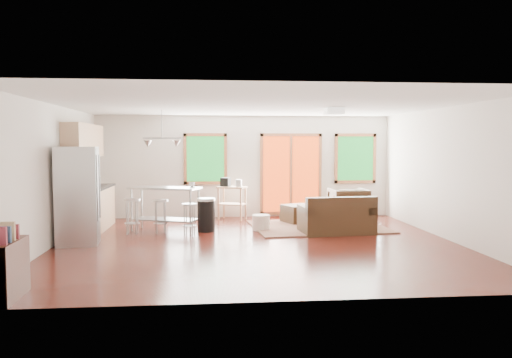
{
  "coord_description": "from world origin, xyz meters",
  "views": [
    {
      "loc": [
        -0.88,
        -9.27,
        1.87
      ],
      "look_at": [
        0.0,
        0.3,
        1.2
      ],
      "focal_mm": 35.0,
      "sensor_mm": 36.0,
      "label": 1
    }
  ],
  "objects": [
    {
      "name": "bar_stool_a",
      "position": [
        -2.51,
        1.23,
        0.55
      ],
      "size": [
        0.36,
        0.36,
        0.74
      ],
      "rotation": [
        0.0,
        0.0,
        -0.02
      ],
      "color": "#B7BABC",
      "rests_on": "floor"
    },
    {
      "name": "coffee_table",
      "position": [
        1.71,
        1.64,
        0.32
      ],
      "size": [
        1.04,
        0.76,
        0.37
      ],
      "rotation": [
        0.0,
        0.0,
        0.24
      ],
      "color": "#331810",
      "rests_on": "floor"
    },
    {
      "name": "right_wall",
      "position": [
        3.76,
        0.0,
        1.3
      ],
      "size": [
        0.02,
        7.0,
        2.6
      ],
      "primitive_type": "cube",
      "color": "beige",
      "rests_on": "ground"
    },
    {
      "name": "bookshelf",
      "position": [
        -3.35,
        -3.1,
        0.37
      ],
      "size": [
        0.33,
        0.81,
        0.94
      ],
      "rotation": [
        0.0,
        0.0,
        0.03
      ],
      "color": "#331810",
      "rests_on": "floor"
    },
    {
      "name": "pendant_light",
      "position": [
        -1.9,
        1.5,
        1.9
      ],
      "size": [
        0.8,
        0.18,
        0.79
      ],
      "color": "gray",
      "rests_on": "ceiling"
    },
    {
      "name": "trash_can",
      "position": [
        -0.97,
        1.4,
        0.36
      ],
      "size": [
        0.42,
        0.42,
        0.72
      ],
      "rotation": [
        0.0,
        0.0,
        -0.09
      ],
      "color": "black",
      "rests_on": "floor"
    },
    {
      "name": "window_right",
      "position": [
        2.9,
        3.46,
        1.5
      ],
      "size": [
        1.1,
        0.05,
        1.3
      ],
      "color": "#12511B",
      "rests_on": "back_wall"
    },
    {
      "name": "kitchen_cart",
      "position": [
        -0.36,
        3.03,
        0.71
      ],
      "size": [
        0.8,
        0.67,
        1.04
      ],
      "rotation": [
        0.0,
        0.0,
        -0.41
      ],
      "color": "tan",
      "rests_on": "floor"
    },
    {
      "name": "cabinets",
      "position": [
        -3.49,
        1.7,
        0.93
      ],
      "size": [
        0.64,
        2.24,
        2.3
      ],
      "color": "tan",
      "rests_on": "floor"
    },
    {
      "name": "ceiling_flush",
      "position": [
        1.6,
        0.6,
        2.53
      ],
      "size": [
        0.35,
        0.35,
        0.12
      ],
      "primitive_type": "cube",
      "color": "white",
      "rests_on": "ceiling"
    },
    {
      "name": "refrigerator",
      "position": [
        -3.34,
        0.25,
        0.91
      ],
      "size": [
        0.82,
        0.79,
        1.83
      ],
      "rotation": [
        0.0,
        0.0,
        0.12
      ],
      "color": "#B7BABC",
      "rests_on": "floor"
    },
    {
      "name": "ottoman",
      "position": [
        1.2,
        2.33,
        0.22
      ],
      "size": [
        0.84,
        0.84,
        0.43
      ],
      "primitive_type": "cube",
      "rotation": [
        0.0,
        0.0,
        0.37
      ],
      "color": "black",
      "rests_on": "floor"
    },
    {
      "name": "book",
      "position": [
        2.02,
        1.87,
        0.54
      ],
      "size": [
        0.2,
        0.07,
        0.27
      ],
      "primitive_type": "imported",
      "rotation": [
        0.0,
        0.0,
        -0.25
      ],
      "color": "maroon",
      "rests_on": "coffee_table"
    },
    {
      "name": "front_wall",
      "position": [
        0.0,
        -3.51,
        1.3
      ],
      "size": [
        7.5,
        0.02,
        2.6
      ],
      "primitive_type": "cube",
      "color": "beige",
      "rests_on": "ground"
    },
    {
      "name": "loveseat",
      "position": [
        1.77,
        0.92,
        0.31
      ],
      "size": [
        1.55,
        0.96,
        0.8
      ],
      "rotation": [
        0.0,
        0.0,
        0.08
      ],
      "color": "black",
      "rests_on": "floor"
    },
    {
      "name": "window_left",
      "position": [
        -1.0,
        3.46,
        1.5
      ],
      "size": [
        1.1,
        0.05,
        1.3
      ],
      "color": "#12511B",
      "rests_on": "back_wall"
    },
    {
      "name": "bar_stool_b",
      "position": [
        -1.93,
        1.25,
        0.53
      ],
      "size": [
        0.4,
        0.4,
        0.71
      ],
      "rotation": [
        0.0,
        0.0,
        0.22
      ],
      "color": "#B7BABC",
      "rests_on": "floor"
    },
    {
      "name": "left_wall",
      "position": [
        -3.76,
        0.0,
        1.3
      ],
      "size": [
        0.02,
        7.0,
        2.6
      ],
      "primitive_type": "cube",
      "color": "beige",
      "rests_on": "ground"
    },
    {
      "name": "rug",
      "position": [
        1.53,
        1.69,
        0.01
      ],
      "size": [
        3.09,
        2.49,
        0.03
      ],
      "primitive_type": "cube",
      "rotation": [
        0.0,
        0.0,
        0.09
      ],
      "color": "#54633C",
      "rests_on": "floor"
    },
    {
      "name": "french_doors",
      "position": [
        1.2,
        3.46,
        1.1
      ],
      "size": [
        1.6,
        0.05,
        2.1
      ],
      "color": "#A7320D",
      "rests_on": "back_wall"
    },
    {
      "name": "back_wall",
      "position": [
        0.0,
        3.51,
        1.3
      ],
      "size": [
        7.5,
        0.02,
        2.6
      ],
      "primitive_type": "cube",
      "color": "beige",
      "rests_on": "ground"
    },
    {
      "name": "vase",
      "position": [
        1.88,
        1.69,
        0.51
      ],
      "size": [
        0.23,
        0.24,
        0.31
      ],
      "rotation": [
        0.0,
        0.0,
        -0.36
      ],
      "color": "silver",
      "rests_on": "coffee_table"
    },
    {
      "name": "ceiling",
      "position": [
        0.0,
        0.0,
        2.61
      ],
      "size": [
        7.5,
        7.0,
        0.02
      ],
      "primitive_type": "cube",
      "color": "silver",
      "rests_on": "ground"
    },
    {
      "name": "armchair",
      "position": [
        2.48,
        2.62,
        0.44
      ],
      "size": [
        0.87,
        0.82,
        0.88
      ],
      "primitive_type": "imported",
      "rotation": [
        0.0,
        0.0,
        3.16
      ],
      "color": "black",
      "rests_on": "floor"
    },
    {
      "name": "cup",
      "position": [
        -1.28,
        1.58,
        1.01
      ],
      "size": [
        0.14,
        0.12,
        0.12
      ],
      "primitive_type": "imported",
      "rotation": [
        0.0,
        0.0,
        0.25
      ],
      "color": "silver",
      "rests_on": "island"
    },
    {
      "name": "floor",
      "position": [
        0.0,
        0.0,
        -0.01
      ],
      "size": [
        7.5,
        7.0,
        0.02
      ],
      "primitive_type": "cube",
      "color": "#330E09",
      "rests_on": "ground"
    },
    {
      "name": "bar_stool_c",
      "position": [
        -1.31,
        0.96,
        0.49
      ],
      "size": [
        0.37,
        0.37,
        0.66
      ],
      "rotation": [
        0.0,
        0.0,
        -0.2
      ],
      "color": "#B7BABC",
      "rests_on": "floor"
    },
    {
      "name": "pouf",
      "position": [
        0.21,
        1.44,
        0.17
      ],
      "size": [
        0.44,
        0.44,
        0.33
      ],
      "primitive_type": "cylinder",
      "rotation": [
        0.0,
        0.0,
        0.17
      ],
      "color": "silver",
      "rests_on": "floor"
    },
    {
      "name": "island",
      "position": [
        -1.86,
        1.55,
        0.65
      ],
      "size": [
        1.62,
        1.08,
        0.95
      ],
      "rotation": [
        0.0,
        0.0,
        -0.35
      ],
      "color": "#B7BABC",
      "rests_on": "floor"
    }
  ]
}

